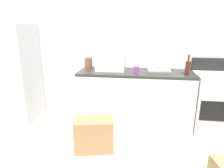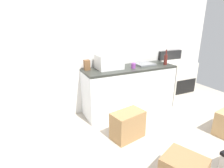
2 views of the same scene
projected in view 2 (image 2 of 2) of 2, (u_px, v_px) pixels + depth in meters
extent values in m
plane|color=#B2A899|center=(152.00, 147.00, 2.72)|extent=(6.00, 6.00, 0.00)
cube|color=silver|center=(108.00, 45.00, 3.63)|extent=(5.00, 0.10, 2.60)
cube|color=silver|center=(129.00, 90.00, 3.73)|extent=(1.80, 0.60, 0.86)
cube|color=#2D302B|center=(130.00, 68.00, 3.58)|extent=(1.80, 0.60, 0.04)
cube|color=silver|center=(10.00, 88.00, 2.73)|extent=(0.68, 0.66, 1.64)
cube|color=silver|center=(176.00, 81.00, 4.22)|extent=(0.60, 0.60, 0.90)
cube|color=black|center=(186.00, 86.00, 3.96)|extent=(0.52, 0.02, 0.30)
cube|color=black|center=(170.00, 55.00, 4.26)|extent=(0.60, 0.08, 0.20)
cube|color=white|center=(109.00, 62.00, 3.42)|extent=(0.46, 0.34, 0.27)
cube|color=slate|center=(144.00, 64.00, 3.77)|extent=(0.36, 0.32, 0.03)
cylinder|color=#591E19|center=(166.00, 60.00, 3.76)|extent=(0.07, 0.07, 0.20)
cylinder|color=#591E19|center=(166.00, 52.00, 3.71)|extent=(0.03, 0.03, 0.10)
cylinder|color=purple|center=(133.00, 66.00, 3.48)|extent=(0.08, 0.08, 0.10)
cube|color=brown|center=(87.00, 65.00, 3.36)|extent=(0.10, 0.10, 0.18)
cube|color=#A37A4C|center=(128.00, 125.00, 2.88)|extent=(0.55, 0.39, 0.43)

